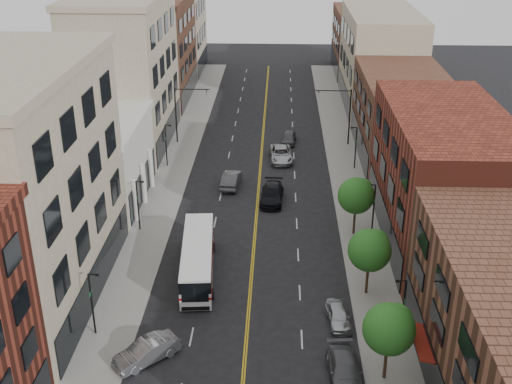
# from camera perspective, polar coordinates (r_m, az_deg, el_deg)

# --- Properties ---
(sidewalk_left) EXTENTS (4.00, 110.00, 0.15)m
(sidewalk_left) POSITION_cam_1_polar(r_m,az_deg,el_deg) (71.79, -7.74, 0.78)
(sidewalk_left) COLOR gray
(sidewalk_left) RESTS_ON ground
(sidewalk_right) EXTENTS (4.00, 110.00, 0.15)m
(sidewalk_right) POSITION_cam_1_polar(r_m,az_deg,el_deg) (71.21, 8.33, 0.53)
(sidewalk_right) COLOR gray
(sidewalk_right) RESTS_ON ground
(bldg_l_tanoffice) EXTENTS (10.00, 22.00, 18.00)m
(bldg_l_tanoffice) POSITION_cam_1_polar(r_m,az_deg,el_deg) (50.78, -20.15, -0.04)
(bldg_l_tanoffice) COLOR tan
(bldg_l_tanoffice) RESTS_ON ground
(bldg_l_white) EXTENTS (10.00, 14.00, 8.00)m
(bldg_l_white) POSITION_cam_1_polar(r_m,az_deg,el_deg) (68.27, -14.28, 2.49)
(bldg_l_white) COLOR silver
(bldg_l_white) RESTS_ON ground
(bldg_l_far_a) EXTENTS (10.00, 20.00, 18.00)m
(bldg_l_far_a) POSITION_cam_1_polar(r_m,az_deg,el_deg) (82.36, -11.51, 10.23)
(bldg_l_far_a) COLOR tan
(bldg_l_far_a) RESTS_ON ground
(bldg_l_far_b) EXTENTS (10.00, 20.00, 15.00)m
(bldg_l_far_b) POSITION_cam_1_polar(r_m,az_deg,el_deg) (101.73, -8.93, 12.29)
(bldg_l_far_b) COLOR brown
(bldg_l_far_b) RESTS_ON ground
(bldg_l_far_c) EXTENTS (10.00, 16.00, 20.00)m
(bldg_l_far_c) POSITION_cam_1_polar(r_m,az_deg,el_deg) (118.68, -7.41, 15.38)
(bldg_l_far_c) COLOR tan
(bldg_l_far_c) RESTS_ON ground
(bldg_r_mid) EXTENTS (10.00, 22.00, 12.00)m
(bldg_r_mid) POSITION_cam_1_polar(r_m,az_deg,el_deg) (60.19, 16.31, 1.25)
(bldg_r_mid) COLOR #5B2318
(bldg_r_mid) RESTS_ON ground
(bldg_r_far_a) EXTENTS (10.00, 20.00, 10.00)m
(bldg_r_far_a) POSITION_cam_1_polar(r_m,az_deg,el_deg) (79.75, 12.90, 6.63)
(bldg_r_far_a) COLOR brown
(bldg_r_far_a) RESTS_ON ground
(bldg_r_far_b) EXTENTS (10.00, 22.00, 14.00)m
(bldg_r_far_b) POSITION_cam_1_polar(r_m,az_deg,el_deg) (99.21, 10.95, 11.53)
(bldg_r_far_b) COLOR tan
(bldg_r_far_b) RESTS_ON ground
(bldg_r_far_c) EXTENTS (10.00, 18.00, 11.00)m
(bldg_r_far_c) POSITION_cam_1_polar(r_m,az_deg,el_deg) (118.88, 9.55, 13.05)
(bldg_r_far_c) COLOR brown
(bldg_r_far_c) RESTS_ON ground
(tree_r_1) EXTENTS (3.40, 3.40, 5.59)m
(tree_r_1) POSITION_cam_1_polar(r_m,az_deg,el_deg) (42.49, 11.85, -11.70)
(tree_r_1) COLOR black
(tree_r_1) RESTS_ON sidewalk_right
(tree_r_2) EXTENTS (3.40, 3.40, 5.59)m
(tree_r_2) POSITION_cam_1_polar(r_m,az_deg,el_deg) (50.77, 10.16, -5.00)
(tree_r_2) COLOR black
(tree_r_2) RESTS_ON sidewalk_right
(tree_r_3) EXTENTS (3.40, 3.40, 5.59)m
(tree_r_3) POSITION_cam_1_polar(r_m,az_deg,el_deg) (59.59, 8.97, -0.22)
(tree_r_3) COLOR black
(tree_r_3) RESTS_ON sidewalk_right
(lamp_l_1) EXTENTS (0.81, 0.55, 5.05)m
(lamp_l_1) POSITION_cam_1_polar(r_m,az_deg,el_deg) (47.55, -14.36, -9.32)
(lamp_l_1) COLOR black
(lamp_l_1) RESTS_ON sidewalk_left
(lamp_l_2) EXTENTS (0.81, 0.55, 5.05)m
(lamp_l_2) POSITION_cam_1_polar(r_m,az_deg,el_deg) (60.99, -10.43, -0.93)
(lamp_l_2) COLOR black
(lamp_l_2) RESTS_ON sidewalk_left
(lamp_l_3) EXTENTS (0.81, 0.55, 5.05)m
(lamp_l_3) POSITION_cam_1_polar(r_m,az_deg,el_deg) (75.43, -7.98, 4.34)
(lamp_l_3) COLOR black
(lamp_l_3) RESTS_ON sidewalk_left
(lamp_r_1) EXTENTS (0.81, 0.55, 5.05)m
(lamp_r_1) POSITION_cam_1_polar(r_m,az_deg,el_deg) (46.57, 12.91, -9.94)
(lamp_r_1) COLOR black
(lamp_r_1) RESTS_ON sidewalk_right
(lamp_r_2) EXTENTS (0.81, 0.55, 5.05)m
(lamp_r_2) POSITION_cam_1_polar(r_m,az_deg,el_deg) (60.23, 10.38, -1.27)
(lamp_r_2) COLOR black
(lamp_r_2) RESTS_ON sidewalk_right
(lamp_r_3) EXTENTS (0.81, 0.55, 5.05)m
(lamp_r_3) POSITION_cam_1_polar(r_m,az_deg,el_deg) (74.82, 8.83, 4.11)
(lamp_r_3) COLOR black
(lamp_r_3) RESTS_ON sidewalk_right
(signal_mast_left) EXTENTS (4.49, 0.18, 7.20)m
(signal_mast_left) POSITION_cam_1_polar(r_m,az_deg,el_deg) (82.25, -6.65, 7.39)
(signal_mast_left) COLOR black
(signal_mast_left) RESTS_ON sidewalk_left
(signal_mast_right) EXTENTS (4.49, 0.18, 7.20)m
(signal_mast_right) POSITION_cam_1_polar(r_m,az_deg,el_deg) (81.72, 7.85, 7.21)
(signal_mast_right) COLOR black
(signal_mast_right) RESTS_ON sidewalk_right
(city_bus) EXTENTS (3.43, 11.44, 2.90)m
(city_bus) POSITION_cam_1_polar(r_m,az_deg,el_deg) (53.98, -5.21, -5.75)
(city_bus) COLOR white
(city_bus) RESTS_ON ground
(car_angle_b) EXTENTS (4.57, 4.39, 1.55)m
(car_angle_b) POSITION_cam_1_polar(r_m,az_deg,el_deg) (45.72, -9.69, -13.79)
(car_angle_b) COLOR #A0A2A8
(car_angle_b) RESTS_ON ground
(car_parked_mid) EXTENTS (2.39, 5.26, 1.49)m
(car_parked_mid) POSITION_cam_1_polar(r_m,az_deg,el_deg) (44.02, 7.88, -15.46)
(car_parked_mid) COLOR #505055
(car_parked_mid) RESTS_ON ground
(car_parked_far) EXTENTS (1.94, 4.02, 1.32)m
(car_parked_far) POSITION_cam_1_polar(r_m,az_deg,el_deg) (48.96, 7.32, -10.84)
(car_parked_far) COLOR #AEB2B6
(car_parked_far) RESTS_ON ground
(car_lane_behind) EXTENTS (2.13, 5.07, 1.63)m
(car_lane_behind) POSITION_cam_1_polar(r_m,az_deg,el_deg) (70.32, -2.23, 1.13)
(car_lane_behind) COLOR #414145
(car_lane_behind) RESTS_ON ground
(car_lane_a) EXTENTS (2.58, 5.70, 1.62)m
(car_lane_a) POSITION_cam_1_polar(r_m,az_deg,el_deg) (66.80, 1.43, -0.20)
(car_lane_a) COLOR black
(car_lane_a) RESTS_ON ground
(car_lane_b) EXTENTS (3.04, 5.87, 1.58)m
(car_lane_b) POSITION_cam_1_polar(r_m,az_deg,el_deg) (77.44, 2.23, 3.39)
(car_lane_b) COLOR #AFB2B7
(car_lane_b) RESTS_ON ground
(car_lane_c) EXTENTS (2.16, 4.40, 1.44)m
(car_lane_c) POSITION_cam_1_polar(r_m,az_deg,el_deg) (83.03, 2.93, 4.83)
(car_lane_c) COLOR #4A4A4F
(car_lane_c) RESTS_ON ground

